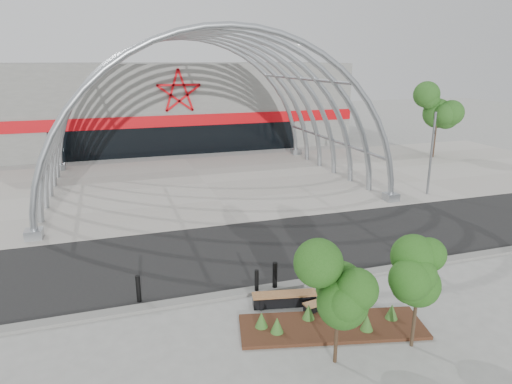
# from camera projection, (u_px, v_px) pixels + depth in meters

# --- Properties ---
(ground) EXTENTS (140.00, 140.00, 0.00)m
(ground) POSITION_uv_depth(u_px,v_px,m) (288.00, 283.00, 17.76)
(ground) COLOR gray
(ground) RESTS_ON ground
(road) EXTENTS (140.00, 7.00, 0.02)m
(road) POSITION_uv_depth(u_px,v_px,m) (259.00, 249.00, 20.95)
(road) COLOR black
(road) RESTS_ON ground
(forecourt) EXTENTS (60.00, 17.00, 0.04)m
(forecourt) POSITION_uv_depth(u_px,v_px,m) (205.00, 183.00, 31.90)
(forecourt) COLOR #A9A399
(forecourt) RESTS_ON ground
(kerb) EXTENTS (60.00, 0.50, 0.12)m
(kerb) POSITION_uv_depth(u_px,v_px,m) (290.00, 285.00, 17.51)
(kerb) COLOR slate
(kerb) RESTS_ON ground
(arena_building) EXTENTS (34.00, 15.24, 8.00)m
(arena_building) POSITION_uv_depth(u_px,v_px,m) (168.00, 103.00, 47.17)
(arena_building) COLOR slate
(arena_building) RESTS_ON ground
(vault_canopy) EXTENTS (20.80, 15.80, 20.36)m
(vault_canopy) POSITION_uv_depth(u_px,v_px,m) (205.00, 183.00, 31.90)
(vault_canopy) COLOR #9AA0A5
(vault_canopy) RESTS_ON ground
(planting_bed) EXTENTS (6.22, 3.12, 0.63)m
(planting_bed) POSITION_uv_depth(u_px,v_px,m) (329.00, 324.00, 14.78)
(planting_bed) COLOR #381A14
(planting_bed) RESTS_ON ground
(signal_pole) EXTENTS (0.40, 0.73, 5.28)m
(signal_pole) POSITION_uv_depth(u_px,v_px,m) (431.00, 152.00, 28.60)
(signal_pole) COLOR slate
(signal_pole) RESTS_ON ground
(street_tree_0) EXTENTS (1.48, 1.48, 3.37)m
(street_tree_0) POSITION_uv_depth(u_px,v_px,m) (339.00, 286.00, 12.49)
(street_tree_0) COLOR black
(street_tree_0) RESTS_ON ground
(street_tree_1) EXTENTS (1.34, 1.34, 3.16)m
(street_tree_1) POSITION_uv_depth(u_px,v_px,m) (419.00, 278.00, 13.27)
(street_tree_1) COLOR #34291B
(street_tree_1) RESTS_ON ground
(bench_0) EXTENTS (2.33, 0.92, 0.48)m
(bench_0) POSITION_uv_depth(u_px,v_px,m) (284.00, 299.00, 16.11)
(bench_0) COLOR black
(bench_0) RESTS_ON ground
(bench_1) EXTENTS (1.86, 0.67, 0.38)m
(bench_1) POSITION_uv_depth(u_px,v_px,m) (327.00, 304.00, 15.88)
(bench_1) COLOR black
(bench_1) RESTS_ON ground
(bollard_0) EXTENTS (0.16, 0.16, 1.03)m
(bollard_0) POSITION_uv_depth(u_px,v_px,m) (138.00, 289.00, 16.28)
(bollard_0) COLOR black
(bollard_0) RESTS_ON ground
(bollard_1) EXTENTS (0.15, 0.15, 0.94)m
(bollard_1) POSITION_uv_depth(u_px,v_px,m) (257.00, 282.00, 16.89)
(bollard_1) COLOR black
(bollard_1) RESTS_ON ground
(bollard_2) EXTENTS (0.18, 0.18, 1.12)m
(bollard_2) POSITION_uv_depth(u_px,v_px,m) (275.00, 276.00, 17.11)
(bollard_2) COLOR black
(bollard_2) RESTS_ON ground
(bollard_3) EXTENTS (0.18, 0.18, 1.13)m
(bollard_3) POSITION_uv_depth(u_px,v_px,m) (358.00, 286.00, 16.40)
(bollard_3) COLOR black
(bollard_3) RESTS_ON ground
(bollard_4) EXTENTS (0.14, 0.14, 0.88)m
(bollard_4) POSITION_uv_depth(u_px,v_px,m) (432.00, 274.00, 17.55)
(bollard_4) COLOR black
(bollard_4) RESTS_ON ground
(bg_tree_1) EXTENTS (2.70, 2.70, 5.91)m
(bg_tree_1) POSITION_uv_depth(u_px,v_px,m) (438.00, 109.00, 39.21)
(bg_tree_1) COLOR black
(bg_tree_1) RESTS_ON ground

